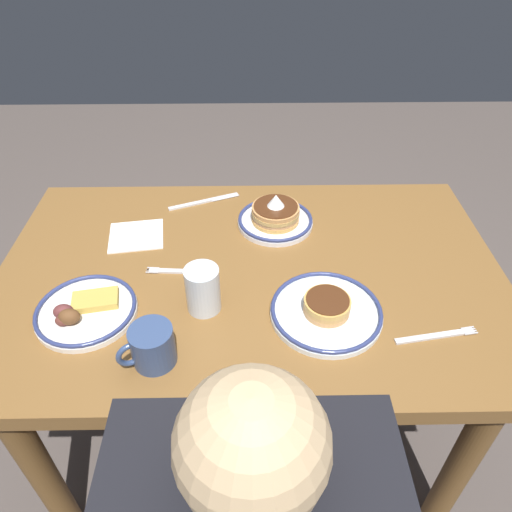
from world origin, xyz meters
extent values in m
plane|color=#524843|center=(0.00, 0.00, 0.00)|extent=(6.00, 6.00, 0.00)
cube|color=brown|center=(0.00, 0.00, 0.73)|extent=(1.32, 0.84, 0.04)
cylinder|color=brown|center=(-0.56, -0.32, 0.35)|extent=(0.07, 0.07, 0.71)
cylinder|color=brown|center=(0.56, -0.32, 0.35)|extent=(0.07, 0.07, 0.71)
cylinder|color=brown|center=(-0.56, 0.32, 0.35)|extent=(0.07, 0.07, 0.71)
cylinder|color=brown|center=(0.56, 0.32, 0.35)|extent=(0.07, 0.07, 0.71)
cylinder|color=silver|center=(-0.08, -0.20, 0.76)|extent=(0.22, 0.22, 0.01)
torus|color=navy|center=(-0.08, -0.20, 0.77)|extent=(0.22, 0.22, 0.01)
cylinder|color=gold|center=(-0.08, -0.20, 0.77)|extent=(0.14, 0.14, 0.01)
cylinder|color=tan|center=(-0.08, -0.20, 0.78)|extent=(0.14, 0.14, 0.01)
cylinder|color=tan|center=(-0.08, -0.20, 0.79)|extent=(0.14, 0.14, 0.01)
cylinder|color=tan|center=(-0.08, -0.20, 0.81)|extent=(0.14, 0.14, 0.01)
cylinder|color=#4C2814|center=(-0.08, -0.20, 0.81)|extent=(0.13, 0.13, 0.00)
cone|color=white|center=(-0.08, -0.20, 0.83)|extent=(0.05, 0.05, 0.04)
cylinder|color=white|center=(-0.18, 0.16, 0.76)|extent=(0.26, 0.26, 0.01)
torus|color=navy|center=(-0.18, 0.16, 0.77)|extent=(0.26, 0.26, 0.01)
cylinder|color=tan|center=(-0.18, 0.16, 0.77)|extent=(0.11, 0.11, 0.01)
cylinder|color=tan|center=(-0.18, 0.16, 0.78)|extent=(0.11, 0.11, 0.01)
cylinder|color=gold|center=(-0.18, 0.16, 0.79)|extent=(0.11, 0.11, 0.01)
cylinder|color=#4C2814|center=(-0.18, 0.16, 0.80)|extent=(0.10, 0.10, 0.00)
cylinder|color=white|center=(0.38, 0.15, 0.76)|extent=(0.23, 0.23, 0.01)
torus|color=navy|center=(0.38, 0.15, 0.77)|extent=(0.23, 0.23, 0.01)
cube|color=gold|center=(0.37, 0.13, 0.77)|extent=(0.12, 0.08, 0.02)
ellipsoid|color=brown|center=(0.43, 0.17, 0.78)|extent=(0.05, 0.04, 0.04)
ellipsoid|color=brown|center=(0.41, 0.19, 0.78)|extent=(0.05, 0.04, 0.04)
ellipsoid|color=brown|center=(0.42, 0.19, 0.78)|extent=(0.03, 0.03, 0.03)
cylinder|color=#334772|center=(0.20, 0.29, 0.80)|extent=(0.09, 0.09, 0.09)
torus|color=#334772|center=(0.24, 0.31, 0.80)|extent=(0.06, 0.04, 0.06)
cylinder|color=brown|center=(0.20, 0.29, 0.82)|extent=(0.08, 0.08, 0.01)
cylinder|color=silver|center=(0.11, 0.13, 0.81)|extent=(0.08, 0.08, 0.12)
cylinder|color=black|center=(0.11, 0.13, 0.79)|extent=(0.07, 0.07, 0.08)
cube|color=white|center=(0.32, -0.15, 0.75)|extent=(0.17, 0.16, 0.00)
cube|color=silver|center=(0.17, 0.01, 0.75)|extent=(0.18, 0.03, 0.01)
cube|color=silver|center=(0.25, -0.01, 0.75)|extent=(0.03, 0.00, 0.00)
cube|color=silver|center=(0.25, 0.00, 0.75)|extent=(0.03, 0.00, 0.00)
cube|color=silver|center=(0.25, 0.00, 0.75)|extent=(0.03, 0.00, 0.00)
cube|color=silver|center=(0.25, 0.01, 0.75)|extent=(0.03, 0.00, 0.00)
cube|color=silver|center=(-0.41, 0.23, 0.75)|extent=(0.19, 0.04, 0.01)
cube|color=silver|center=(-0.50, 0.23, 0.75)|extent=(0.03, 0.01, 0.00)
cube|color=silver|center=(-0.49, 0.22, 0.75)|extent=(0.03, 0.01, 0.00)
cube|color=silver|center=(-0.49, 0.22, 0.75)|extent=(0.03, 0.01, 0.00)
cube|color=silver|center=(-0.49, 0.21, 0.75)|extent=(0.03, 0.01, 0.00)
cube|color=silver|center=(0.16, -0.32, 0.75)|extent=(0.18, 0.08, 0.01)
cube|color=silver|center=(0.08, -0.35, 0.75)|extent=(0.09, 0.05, 0.00)
sphere|color=tan|center=(0.00, 0.66, 1.09)|extent=(0.17, 0.17, 0.17)
cylinder|color=#D1AF87|center=(0.01, 0.48, 0.79)|extent=(0.08, 0.08, 0.26)
camera|label=1|loc=(0.00, 0.92, 1.56)|focal=32.98mm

